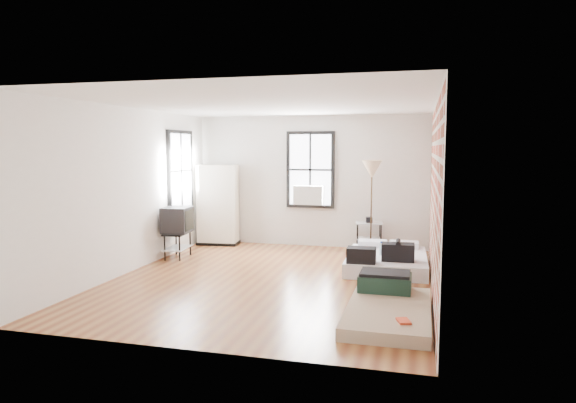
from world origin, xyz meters
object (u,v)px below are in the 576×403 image
(mattress_bare, at_px, (388,304))
(side_table, at_px, (369,228))
(floor_lamp, at_px, (372,173))
(wardrobe, at_px, (218,205))
(tv_stand, at_px, (178,222))
(mattress_main, at_px, (386,260))

(mattress_bare, distance_m, side_table, 4.05)
(floor_lamp, bearing_deg, wardrobe, 177.42)
(tv_stand, bearing_deg, floor_lamp, 15.29)
(tv_stand, bearing_deg, mattress_bare, -35.79)
(mattress_main, height_order, mattress_bare, mattress_main)
(mattress_main, xyz_separation_m, mattress_bare, (0.18, -2.50, -0.04))
(mattress_bare, relative_size, tv_stand, 1.96)
(mattress_bare, relative_size, side_table, 2.76)
(mattress_main, distance_m, side_table, 1.59)
(wardrobe, relative_size, side_table, 2.49)
(mattress_main, xyz_separation_m, floor_lamp, (-0.40, 1.27, 1.45))
(side_table, bearing_deg, floor_lamp, -74.85)
(mattress_main, xyz_separation_m, wardrobe, (-3.75, 1.42, 0.71))
(mattress_bare, distance_m, wardrobe, 5.60)
(mattress_bare, xyz_separation_m, tv_stand, (-4.14, 2.40, 0.58))
(mattress_main, bearing_deg, floor_lamp, 105.59)
(mattress_main, relative_size, side_table, 2.69)
(tv_stand, bearing_deg, side_table, 18.68)
(mattress_main, bearing_deg, side_table, 105.26)
(mattress_bare, distance_m, tv_stand, 4.82)
(wardrobe, height_order, tv_stand, wardrobe)
(mattress_bare, bearing_deg, tv_stand, 150.28)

